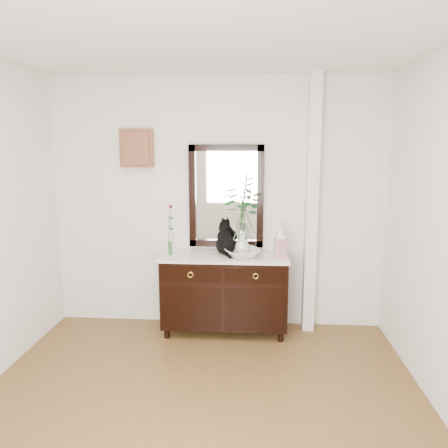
# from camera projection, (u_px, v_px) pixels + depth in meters

# --- Properties ---
(ground_plane) EXTENTS (3.60, 4.00, 0.02)m
(ground_plane) POSITION_uv_depth(u_px,v_px,m) (193.00, 438.00, 3.02)
(ground_plane) COLOR brown
(ground_plane) RESTS_ON ground
(wall_back) EXTENTS (3.60, 0.04, 2.70)m
(wall_back) POSITION_uv_depth(u_px,v_px,m) (217.00, 204.00, 4.72)
(wall_back) COLOR silver
(wall_back) RESTS_ON ground
(pilaster) EXTENTS (0.12, 0.20, 2.70)m
(pilaster) POSITION_uv_depth(u_px,v_px,m) (311.00, 206.00, 4.57)
(pilaster) COLOR silver
(pilaster) RESTS_ON ground
(sideboard) EXTENTS (1.33, 0.52, 0.82)m
(sideboard) POSITION_uv_depth(u_px,v_px,m) (225.00, 290.00, 4.62)
(sideboard) COLOR black
(sideboard) RESTS_ON ground
(wall_mirror) EXTENTS (0.80, 0.06, 1.10)m
(wall_mirror) POSITION_uv_depth(u_px,v_px,m) (226.00, 196.00, 4.68)
(wall_mirror) COLOR black
(wall_mirror) RESTS_ON wall_back
(key_cabinet) EXTENTS (0.35, 0.10, 0.40)m
(key_cabinet) POSITION_uv_depth(u_px,v_px,m) (137.00, 148.00, 4.63)
(key_cabinet) COLOR brown
(key_cabinet) RESTS_ON wall_back
(cat) EXTENTS (0.32, 0.35, 0.33)m
(cat) POSITION_uv_depth(u_px,v_px,m) (226.00, 239.00, 4.58)
(cat) COLOR black
(cat) RESTS_ON sideboard
(lotus_bowl) EXTENTS (0.47, 0.47, 0.09)m
(lotus_bowl) POSITION_uv_depth(u_px,v_px,m) (242.00, 253.00, 4.48)
(lotus_bowl) COLOR silver
(lotus_bowl) RESTS_ON sideboard
(vase_branches) EXTENTS (0.48, 0.48, 0.84)m
(vase_branches) POSITION_uv_depth(u_px,v_px,m) (242.00, 214.00, 4.41)
(vase_branches) COLOR silver
(vase_branches) RESTS_ON lotus_bowl
(bud_vase_rose) EXTENTS (0.08, 0.08, 0.54)m
(bud_vase_rose) POSITION_uv_depth(u_px,v_px,m) (170.00, 230.00, 4.52)
(bud_vase_rose) COLOR #2C612E
(bud_vase_rose) RESTS_ON sideboard
(ginger_jar) EXTENTS (0.13, 0.13, 0.32)m
(ginger_jar) POSITION_uv_depth(u_px,v_px,m) (280.00, 242.00, 4.44)
(ginger_jar) COLOR silver
(ginger_jar) RESTS_ON sideboard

